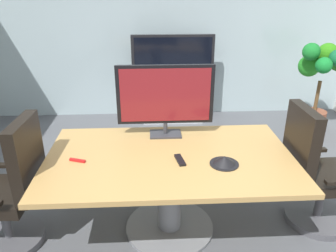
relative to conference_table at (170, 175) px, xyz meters
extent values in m
plane|color=#515459|center=(0.08, -0.18, -0.54)|extent=(7.04, 7.04, 0.00)
cube|color=#9EB2B7|center=(0.08, 2.84, 0.76)|extent=(5.83, 0.10, 2.60)
cube|color=#B2894C|center=(0.00, 0.00, 0.16)|extent=(1.96, 1.15, 0.04)
cylinder|color=slate|center=(0.00, 0.00, -0.20)|extent=(0.20, 0.20, 0.68)
cylinder|color=slate|center=(0.00, 0.00, -0.52)|extent=(0.76, 0.76, 0.03)
cylinder|color=#4C4C51|center=(-1.34, -0.09, -0.51)|extent=(0.56, 0.56, 0.06)
cylinder|color=#4C4C51|center=(-1.34, -0.09, -0.30)|extent=(0.07, 0.07, 0.36)
cube|color=black|center=(-1.07, -0.11, 0.25)|extent=(0.11, 0.46, 0.60)
cube|color=black|center=(-1.31, 0.16, 0.04)|extent=(0.28, 0.06, 0.03)
cylinder|color=#4C4C51|center=(1.34, 0.03, -0.51)|extent=(0.56, 0.56, 0.06)
cylinder|color=#4C4C51|center=(1.34, 0.03, -0.30)|extent=(0.07, 0.07, 0.36)
cube|color=black|center=(1.34, 0.03, -0.08)|extent=(0.49, 0.49, 0.10)
cube|color=black|center=(1.07, 0.03, 0.25)|extent=(0.10, 0.46, 0.60)
cube|color=black|center=(1.31, 0.29, 0.04)|extent=(0.28, 0.06, 0.03)
cube|color=#333338|center=(-0.01, 0.40, 0.19)|extent=(0.28, 0.18, 0.02)
cylinder|color=#333338|center=(-0.01, 0.40, 0.25)|extent=(0.04, 0.04, 0.10)
cube|color=black|center=(-0.01, 0.41, 0.56)|extent=(0.84, 0.04, 0.52)
cube|color=maroon|center=(-0.01, 0.39, 0.56)|extent=(0.77, 0.01, 0.47)
cube|color=#B7BABC|center=(0.19, 2.49, -0.26)|extent=(0.90, 0.36, 0.55)
cube|color=black|center=(0.19, 2.47, 0.39)|extent=(1.20, 0.06, 0.76)
cube|color=black|center=(0.19, 2.44, 0.39)|extent=(1.12, 0.01, 0.69)
cylinder|color=brown|center=(2.19, 1.98, -0.39)|extent=(0.34, 0.34, 0.30)
cylinder|color=brown|center=(2.19, 1.98, -0.02)|extent=(0.05, 0.05, 0.44)
sphere|color=#308416|center=(2.27, 2.06, 0.56)|extent=(0.27, 0.27, 0.27)
sphere|color=#228120|center=(2.08, 2.14, 0.37)|extent=(0.30, 0.30, 0.30)
sphere|color=#187328|center=(1.98, 1.95, 0.61)|extent=(0.23, 0.23, 0.23)
sphere|color=#157B2C|center=(2.09, 1.77, 0.47)|extent=(0.21, 0.21, 0.21)
cone|color=black|center=(0.40, -0.15, 0.22)|extent=(0.19, 0.19, 0.07)
cylinder|color=black|center=(0.40, -0.15, 0.19)|extent=(0.22, 0.22, 0.01)
cube|color=black|center=(0.07, -0.09, 0.19)|extent=(0.08, 0.18, 0.02)
cube|color=red|center=(-0.71, -0.05, 0.19)|extent=(0.13, 0.06, 0.02)
camera|label=1|loc=(-0.14, -2.29, 1.44)|focal=35.16mm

